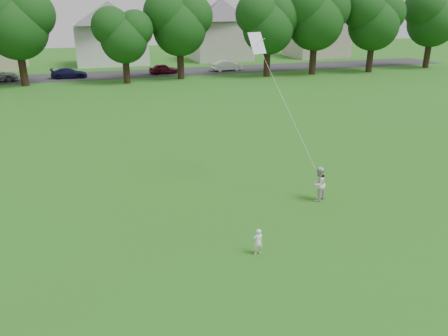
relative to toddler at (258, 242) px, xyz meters
name	(u,v)px	position (x,y,z in m)	size (l,w,h in m)	color
ground	(233,251)	(-0.71, 0.45, -0.48)	(160.00, 160.00, 0.00)	#2A6316
street	(120,75)	(-0.71, 42.45, -0.47)	(90.00, 7.00, 0.01)	#2D2D30
toddler	(258,242)	(0.00, 0.00, 0.00)	(0.35, 0.23, 0.95)	white
older_boy	(318,184)	(4.09, 3.24, 0.29)	(0.75, 0.58, 1.54)	silver
kite	(288,110)	(3.17, 4.66, 3.28)	(1.44, 1.80, 6.29)	white
tree_row	(181,19)	(5.59, 35.99, 6.03)	(81.03, 8.69, 10.83)	black
parked_cars	(39,74)	(-9.61, 41.45, 0.14)	(46.08, 2.00, 1.28)	black
house_row	(98,25)	(-2.20, 52.45, 4.83)	(76.48, 13.93, 10.58)	silver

